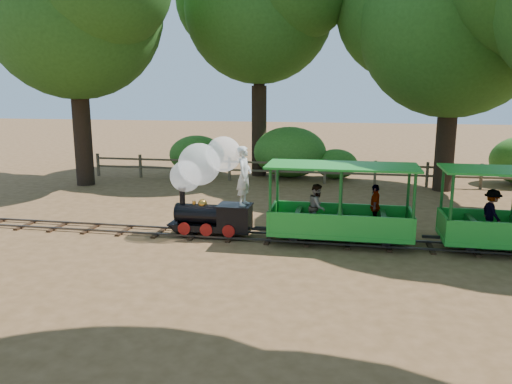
# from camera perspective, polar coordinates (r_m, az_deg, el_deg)

# --- Properties ---
(ground) EXTENTS (90.00, 90.00, 0.00)m
(ground) POSITION_cam_1_polar(r_m,az_deg,el_deg) (12.97, 1.51, -5.44)
(ground) COLOR brown
(ground) RESTS_ON ground
(track) EXTENTS (22.00, 1.00, 0.10)m
(track) POSITION_cam_1_polar(r_m,az_deg,el_deg) (12.95, 1.51, -5.15)
(track) COLOR #3F3D3A
(track) RESTS_ON ground
(locomotive) EXTENTS (2.35, 1.10, 2.68)m
(locomotive) POSITION_cam_1_polar(r_m,az_deg,el_deg) (13.03, -5.51, 1.48)
(locomotive) COLOR black
(locomotive) RESTS_ON ground
(carriage_front) EXTENTS (3.67, 1.50, 1.91)m
(carriage_front) POSITION_cam_1_polar(r_m,az_deg,el_deg) (12.63, 9.62, -2.41)
(carriage_front) COLOR green
(carriage_front) RESTS_ON track
(oak_nw) EXTENTS (8.46, 7.45, 10.15)m
(oak_nw) POSITION_cam_1_polar(r_m,az_deg,el_deg) (21.37, -20.14, 19.94)
(oak_nw) COLOR #2D2116
(oak_nw) RESTS_ON ground
(oak_nc) EXTENTS (7.89, 6.94, 10.30)m
(oak_nc) POSITION_cam_1_polar(r_m,az_deg,el_deg) (22.47, 0.33, 21.07)
(oak_nc) COLOR #2D2116
(oak_nc) RESTS_ON ground
(oak_ne) EXTENTS (8.54, 7.51, 9.57)m
(oak_ne) POSITION_cam_1_polar(r_m,az_deg,el_deg) (20.31, 21.70, 18.56)
(oak_ne) COLOR #2D2116
(oak_ne) RESTS_ON ground
(fence) EXTENTS (18.10, 0.10, 1.00)m
(fence) POSITION_cam_1_polar(r_m,az_deg,el_deg) (20.59, 5.09, 2.64)
(fence) COLOR brown
(fence) RESTS_ON ground
(shrub_west) EXTENTS (2.53, 1.95, 1.75)m
(shrub_west) POSITION_cam_1_polar(r_m,az_deg,el_deg) (22.77, -6.77, 4.24)
(shrub_west) COLOR #2D6B1E
(shrub_west) RESTS_ON ground
(shrub_mid_w) EXTENTS (3.18, 2.44, 2.20)m
(shrub_mid_w) POSITION_cam_1_polar(r_m,az_deg,el_deg) (21.86, 3.87, 4.58)
(shrub_mid_w) COLOR #2D6B1E
(shrub_mid_w) RESTS_ON ground
(shrub_mid_e) EXTENTS (1.84, 1.41, 1.27)m
(shrub_mid_e) POSITION_cam_1_polar(r_m,az_deg,el_deg) (21.78, 9.13, 3.20)
(shrub_mid_e) COLOR #2D6B1E
(shrub_mid_e) RESTS_ON ground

